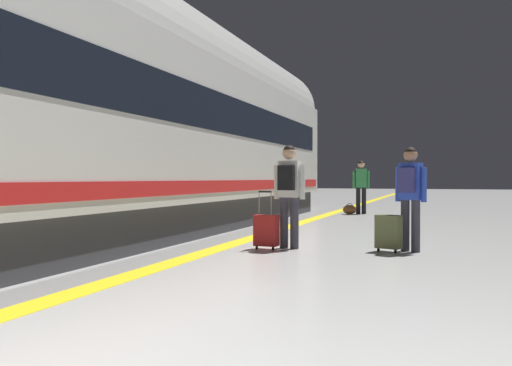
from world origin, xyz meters
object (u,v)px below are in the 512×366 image
passenger_near (410,190)px  suitcase_mid (266,230)px  passenger_far (361,183)px  passenger_mid (289,187)px  duffel_bag_far (350,210)px  suitcase_near (389,232)px

passenger_near → suitcase_mid: 2.38m
suitcase_mid → passenger_far: passenger_far is taller
passenger_mid → duffel_bag_far: passenger_mid is taller
passenger_near → passenger_far: bearing=103.4°
duffel_bag_far → passenger_far: bearing=45.3°
passenger_mid → passenger_far: passenger_far is taller
passenger_mid → suitcase_mid: (-0.32, -0.22, -0.70)m
passenger_far → passenger_mid: bearing=-89.1°
duffel_bag_far → passenger_mid: bearing=-86.9°
passenger_mid → passenger_far: 8.93m
passenger_near → suitcase_near: size_ratio=2.84×
passenger_near → passenger_far: size_ratio=0.95×
suitcase_near → passenger_far: passenger_far is taller
suitcase_near → passenger_near: bearing=25.6°
suitcase_near → passenger_far: 8.97m
passenger_near → passenger_far: (-2.05, 8.63, 0.02)m
passenger_mid → suitcase_mid: size_ratio=1.79×
passenger_mid → suitcase_mid: bearing=-146.0°
passenger_mid → duffel_bag_far: bearing=93.1°
passenger_near → suitcase_near: passenger_near is taller
passenger_mid → suitcase_mid: 0.80m
suitcase_mid → passenger_far: (0.17, 9.14, 0.70)m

